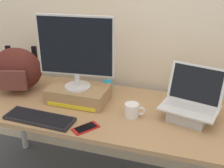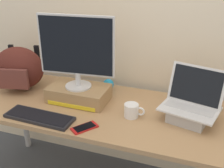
{
  "view_description": "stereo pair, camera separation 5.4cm",
  "coord_description": "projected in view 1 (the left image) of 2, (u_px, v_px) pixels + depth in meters",
  "views": [
    {
      "loc": [
        0.5,
        -1.59,
        1.69
      ],
      "look_at": [
        0.0,
        0.0,
        0.92
      ],
      "focal_mm": 46.78,
      "sensor_mm": 36.0,
      "label": 1
    },
    {
      "loc": [
        0.55,
        -1.57,
        1.69
      ],
      "look_at": [
        0.0,
        0.0,
        0.92
      ],
      "focal_mm": 46.78,
      "sensor_mm": 36.0,
      "label": 2
    }
  ],
  "objects": [
    {
      "name": "back_wall",
      "position": [
        131.0,
        9.0,
        2.07
      ],
      "size": [
        7.0,
        0.1,
        2.6
      ],
      "primitive_type": "cube",
      "color": "beige",
      "rests_on": "ground"
    },
    {
      "name": "toner_box_yellow",
      "position": [
        78.0,
        94.0,
        1.99
      ],
      "size": [
        0.4,
        0.25,
        0.1
      ],
      "color": "#9E7A51",
      "rests_on": "desk"
    },
    {
      "name": "open_laptop",
      "position": [
        190.0,
        108.0,
        1.78
      ],
      "size": [
        0.38,
        0.31,
        0.32
      ],
      "rotation": [
        0.0,
        0.0,
        -0.23
      ],
      "color": "#ADADB2",
      "rests_on": "desk"
    },
    {
      "name": "desk",
      "position": [
        112.0,
        118.0,
        1.94
      ],
      "size": [
        2.01,
        0.72,
        0.74
      ],
      "color": "#A87F56",
      "rests_on": "ground"
    },
    {
      "name": "cell_phone",
      "position": [
        86.0,
        128.0,
        1.7
      ],
      "size": [
        0.15,
        0.17,
        0.01
      ],
      "rotation": [
        0.0,
        0.0,
        -0.63
      ],
      "color": "red",
      "rests_on": "desk"
    },
    {
      "name": "coffee_mug",
      "position": [
        132.0,
        110.0,
        1.81
      ],
      "size": [
        0.13,
        0.09,
        0.09
      ],
      "color": "silver",
      "rests_on": "desk"
    },
    {
      "name": "external_keyboard",
      "position": [
        39.0,
        118.0,
        1.78
      ],
      "size": [
        0.44,
        0.16,
        0.02
      ],
      "rotation": [
        0.0,
        0.0,
        -0.04
      ],
      "color": "black",
      "rests_on": "desk"
    },
    {
      "name": "plush_toy",
      "position": [
        107.0,
        84.0,
        2.16
      ],
      "size": [
        0.08,
        0.08,
        0.08
      ],
      "color": "#2393CC",
      "rests_on": "desk"
    },
    {
      "name": "messenger_backpack",
      "position": [
        17.0,
        69.0,
        2.11
      ],
      "size": [
        0.41,
        0.33,
        0.32
      ],
      "rotation": [
        0.0,
        0.0,
        0.24
      ],
      "color": "#4C1E19",
      "rests_on": "desk"
    },
    {
      "name": "desktop_monitor",
      "position": [
        76.0,
        50.0,
        1.86
      ],
      "size": [
        0.5,
        0.18,
        0.49
      ],
      "rotation": [
        0.0,
        0.0,
        0.11
      ],
      "color": "silver",
      "rests_on": "toner_box_yellow"
    }
  ]
}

